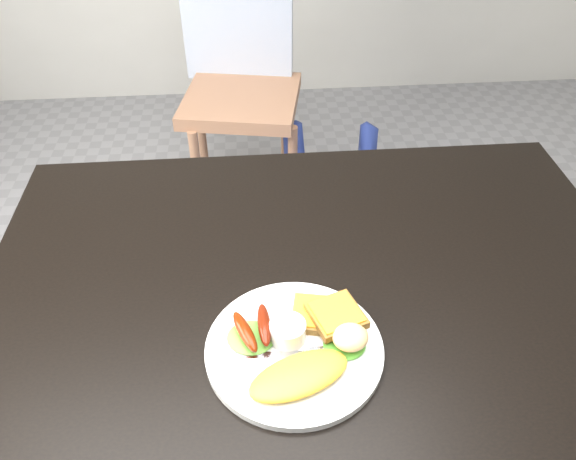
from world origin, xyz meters
The scene contains 14 objects.
dining_table centered at (0.00, 0.00, 0.73)m, with size 1.20×0.80×0.04m, color black.
dining_chair centered at (-0.13, 1.26, 0.45)m, with size 0.43×0.43×0.05m, color #9F6F52.
person centered at (0.23, 0.45, 0.85)m, with size 0.61×0.41×1.71m, color navy.
plate centered at (-0.05, -0.18, 0.76)m, with size 0.28×0.28×0.01m, color white.
lettuce_left centered at (-0.12, -0.16, 0.77)m, with size 0.08×0.07×0.01m, color #5E9331.
lettuce_right centered at (0.03, -0.18, 0.77)m, with size 0.07×0.06×0.01m, color #4F9B34.
omelette centered at (-0.05, -0.24, 0.77)m, with size 0.16×0.08×0.02m, color gold.
sausage_a centered at (-0.13, -0.16, 0.78)m, with size 0.02×0.09×0.02m, color #712301.
sausage_b centered at (-0.10, -0.14, 0.78)m, with size 0.02×0.09×0.02m, color #6A1607.
ramekin centered at (-0.06, -0.16, 0.78)m, with size 0.06×0.06×0.03m, color white.
toast_a centered at (-0.01, -0.12, 0.77)m, with size 0.08×0.08×0.01m, color olive.
toast_b centered at (0.02, -0.13, 0.78)m, with size 0.08×0.08×0.01m, color olive.
potato_salad centered at (0.03, -0.18, 0.79)m, with size 0.06×0.05×0.03m, color beige.
fork centered at (-0.11, -0.19, 0.76)m, with size 0.14×0.01×0.00m, color #ADAFB7.
Camera 1 is at (-0.11, -0.73, 1.48)m, focal length 35.00 mm.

